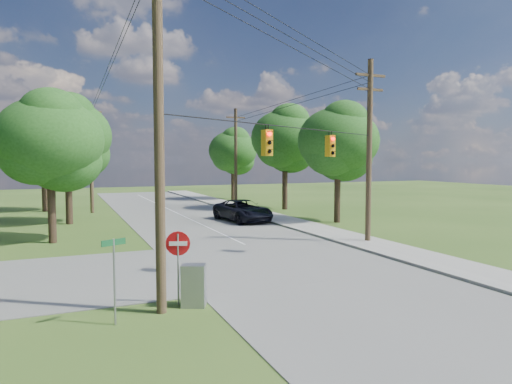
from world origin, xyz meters
name	(u,v)px	position (x,y,z in m)	size (l,w,h in m)	color
ground	(297,299)	(0.00, 0.00, 0.00)	(140.00, 140.00, 0.00)	#34521B
main_road	(284,263)	(2.00, 5.00, 0.01)	(10.00, 100.00, 0.03)	gray
sidewalk_east	(400,251)	(8.70, 5.00, 0.06)	(2.60, 100.00, 0.12)	#ADABA2
pole_sw	(159,113)	(-4.60, 0.40, 6.23)	(2.00, 0.32, 12.00)	brown
pole_ne	(369,148)	(8.90, 8.00, 5.47)	(2.00, 0.32, 10.50)	brown
pole_north_e	(236,157)	(8.90, 30.00, 5.13)	(2.00, 0.32, 10.00)	brown
pole_north_w	(91,156)	(-5.00, 30.00, 5.13)	(2.00, 0.32, 10.00)	brown
power_lines	(227,84)	(1.50, 11.54, 9.15)	(13.93, 29.62, 4.93)	black
traffic_signals	(302,144)	(2.55, 4.43, 5.50)	(4.91, 3.27, 1.05)	#ED9F0D
tree_w_near	(50,140)	(-8.00, 15.00, 5.92)	(6.00, 6.00, 8.40)	#412D20
tree_w_mid	(67,136)	(-7.00, 23.00, 6.58)	(6.40, 6.40, 9.22)	#412D20
tree_w_far	(43,144)	(-9.00, 33.00, 6.25)	(6.00, 6.00, 8.73)	#412D20
tree_e_near	(338,141)	(12.00, 16.00, 6.25)	(6.20, 6.20, 8.81)	#412D20
tree_e_mid	(285,138)	(12.50, 26.00, 6.91)	(6.60, 6.60, 9.64)	#412D20
tree_e_far	(233,151)	(11.50, 38.00, 5.92)	(5.80, 5.80, 8.32)	#412D20
car_main_north	(243,210)	(5.50, 19.32, 0.86)	(2.75, 5.96, 1.66)	black
control_cabinet	(194,285)	(-3.50, 0.61, 0.69)	(0.77, 0.55, 1.39)	gray
do_not_enter_sign	(178,251)	(-3.92, 1.00, 1.78)	(0.77, 0.33, 2.45)	gray
street_name_sign	(114,270)	(-6.05, -0.14, 1.62)	(0.70, 0.34, 2.53)	gray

